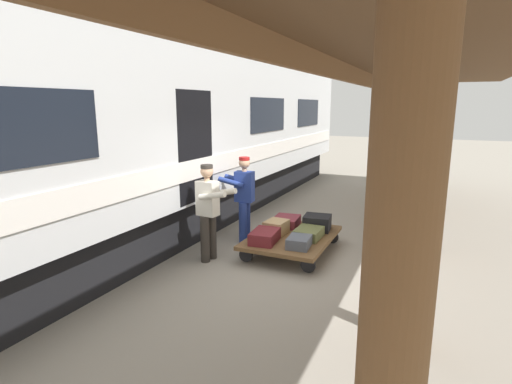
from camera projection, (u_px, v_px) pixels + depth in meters
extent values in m
plane|color=gray|center=(299.00, 266.00, 6.88)|extent=(60.00, 60.00, 0.00)
cylinder|color=brown|center=(438.00, 137.00, 12.95)|extent=(0.24, 0.24, 3.40)
cylinder|color=brown|center=(436.00, 146.00, 10.06)|extent=(0.24, 0.24, 3.40)
cylinder|color=brown|center=(433.00, 162.00, 7.18)|extent=(0.24, 0.24, 3.40)
cylinder|color=brown|center=(426.00, 200.00, 4.30)|extent=(0.24, 0.24, 3.40)
cube|color=#4E3520|center=(443.00, 44.00, 5.37)|extent=(3.20, 17.00, 0.16)
cube|color=brown|center=(328.00, 67.00, 6.04)|extent=(0.08, 17.00, 0.30)
cube|color=silver|center=(129.00, 123.00, 7.81)|extent=(3.00, 19.22, 2.90)
cube|color=black|center=(136.00, 217.00, 8.21)|extent=(2.55, 18.26, 0.90)
cube|color=#99999E|center=(124.00, 38.00, 7.48)|extent=(2.76, 18.83, 0.20)
cube|color=silver|center=(197.00, 169.00, 7.37)|extent=(0.03, 18.83, 0.36)
cube|color=black|center=(308.00, 113.00, 13.16)|extent=(0.02, 2.11, 0.84)
cube|color=black|center=(269.00, 115.00, 10.17)|extent=(0.02, 2.11, 0.84)
cube|color=black|center=(18.00, 128.00, 4.19)|extent=(0.02, 2.11, 0.84)
cube|color=black|center=(193.00, 147.00, 7.31)|extent=(0.12, 1.10, 2.00)
cube|color=brown|center=(292.00, 237.00, 7.50)|extent=(1.41, 1.99, 0.07)
cylinder|color=black|center=(308.00, 265.00, 6.60)|extent=(0.25, 0.05, 0.25)
cylinder|color=black|center=(246.00, 255.00, 7.05)|extent=(0.25, 0.05, 0.25)
cylinder|color=black|center=(332.00, 237.00, 8.01)|extent=(0.25, 0.05, 0.25)
cylinder|color=black|center=(279.00, 230.00, 8.47)|extent=(0.25, 0.05, 0.25)
cube|color=#4C515B|center=(299.00, 242.00, 6.86)|extent=(0.41, 0.50, 0.18)
cube|color=maroon|center=(265.00, 236.00, 7.11)|extent=(0.49, 0.67, 0.21)
cube|color=tan|center=(276.00, 227.00, 7.59)|extent=(0.40, 0.47, 0.25)
cube|color=black|center=(317.00, 223.00, 7.82)|extent=(0.55, 0.52, 0.28)
cube|color=brown|center=(309.00, 233.00, 7.34)|extent=(0.45, 0.58, 0.17)
cube|color=maroon|center=(286.00, 221.00, 8.09)|extent=(0.54, 0.64, 0.18)
cylinder|color=navy|center=(246.00, 220.00, 8.18)|extent=(0.16, 0.16, 0.82)
cylinder|color=navy|center=(243.00, 222.00, 8.00)|extent=(0.16, 0.16, 0.82)
cube|color=navy|center=(244.00, 186.00, 7.94)|extent=(0.38, 0.25, 0.60)
cylinder|color=tan|center=(244.00, 170.00, 7.87)|extent=(0.09, 0.09, 0.06)
sphere|color=tan|center=(244.00, 163.00, 7.84)|extent=(0.22, 0.22, 0.22)
cylinder|color=#A51919|center=(244.00, 159.00, 7.83)|extent=(0.21, 0.21, 0.06)
cylinder|color=navy|center=(237.00, 179.00, 8.14)|extent=(0.54, 0.15, 0.21)
cylinder|color=navy|center=(231.00, 182.00, 7.84)|extent=(0.54, 0.15, 0.21)
cylinder|color=#332D28|center=(205.00, 239.00, 7.00)|extent=(0.16, 0.16, 0.82)
cylinder|color=#332D28|center=(212.00, 236.00, 7.16)|extent=(0.16, 0.16, 0.82)
cube|color=silver|center=(208.00, 198.00, 6.93)|extent=(0.38, 0.26, 0.60)
cylinder|color=tan|center=(207.00, 179.00, 6.86)|extent=(0.09, 0.09, 0.06)
sphere|color=tan|center=(207.00, 171.00, 6.83)|extent=(0.22, 0.22, 0.22)
cylinder|color=#332D28|center=(207.00, 166.00, 6.82)|extent=(0.21, 0.21, 0.06)
cylinder|color=silver|center=(212.00, 196.00, 6.67)|extent=(0.54, 0.15, 0.21)
cylinder|color=silver|center=(223.00, 192.00, 6.94)|extent=(0.54, 0.15, 0.21)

